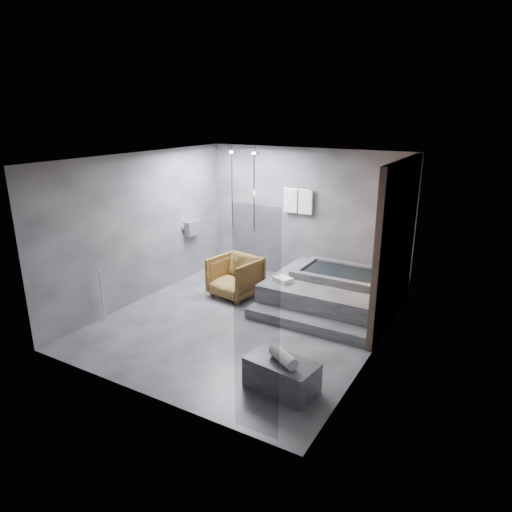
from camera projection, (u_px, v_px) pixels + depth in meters
The scene contains 7 objects.
room at pixel (272, 224), 7.46m from camera, with size 5.00×5.04×2.82m.
tub_deck at pixel (332, 292), 8.60m from camera, with size 2.20×2.00×0.50m, color #363639.
tub_step at pixel (306, 324), 7.67m from camera, with size 2.20×0.36×0.18m, color #363639.
concrete_bench at pixel (282, 375), 5.97m from camera, with size 0.93×0.51×0.42m, color #2D2D2F.
driftwood_chair at pixel (235, 277), 8.95m from camera, with size 0.85×0.87×0.79m, color #422B10.
rolled_towel at pixel (283, 357), 5.83m from camera, with size 0.16×0.16×0.46m, color silver.
deck_towel at pixel (283, 280), 8.39m from camera, with size 0.33×0.24×0.09m, color silver.
Camera 1 is at (3.80, -6.18, 3.51)m, focal length 32.00 mm.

